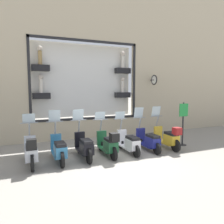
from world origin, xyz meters
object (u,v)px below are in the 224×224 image
(scooter_yellow_0, at_px, (168,137))
(scooter_navy_1, at_px, (149,140))
(scooter_teal_5, at_px, (59,149))
(scooter_black_4, at_px, (84,147))
(shop_sign_post, at_px, (183,122))
(scooter_white_2, at_px, (129,143))
(scooter_green_3, at_px, (108,144))
(scooter_silver_6, at_px, (31,151))

(scooter_yellow_0, relative_size, scooter_navy_1, 1.00)
(scooter_teal_5, bearing_deg, scooter_yellow_0, -90.84)
(scooter_black_4, distance_m, shop_sign_post, 4.51)
(scooter_yellow_0, bearing_deg, scooter_white_2, 88.24)
(scooter_navy_1, bearing_deg, shop_sign_post, -84.31)
(shop_sign_post, bearing_deg, scooter_teal_5, 91.91)
(shop_sign_post, bearing_deg, scooter_green_3, 93.94)
(scooter_yellow_0, height_order, shop_sign_post, shop_sign_post)
(shop_sign_post, bearing_deg, scooter_black_4, 92.27)
(scooter_green_3, height_order, scooter_silver_6, scooter_silver_6)
(shop_sign_post, bearing_deg, scooter_yellow_0, 104.06)
(scooter_navy_1, bearing_deg, scooter_green_3, 92.09)
(shop_sign_post, bearing_deg, scooter_white_2, 93.96)
(scooter_teal_5, distance_m, shop_sign_post, 5.38)
(scooter_yellow_0, bearing_deg, scooter_green_3, 90.12)
(scooter_yellow_0, xyz_separation_m, scooter_navy_1, (0.06, 0.88, -0.05))
(scooter_white_2, relative_size, shop_sign_post, 0.96)
(scooter_black_4, distance_m, scooter_teal_5, 0.88)
(scooter_silver_6, bearing_deg, scooter_black_4, -88.01)
(scooter_black_4, bearing_deg, scooter_white_2, -90.37)
(scooter_navy_1, relative_size, scooter_white_2, 1.00)
(scooter_green_3, distance_m, scooter_black_4, 0.88)
(scooter_green_3, height_order, shop_sign_post, shop_sign_post)
(scooter_navy_1, height_order, scooter_teal_5, scooter_teal_5)
(scooter_white_2, height_order, shop_sign_post, shop_sign_post)
(scooter_navy_1, xyz_separation_m, scooter_green_3, (-0.06, 1.75, 0.05))
(scooter_navy_1, height_order, scooter_green_3, scooter_navy_1)
(scooter_yellow_0, distance_m, scooter_white_2, 1.75)
(scooter_black_4, bearing_deg, scooter_green_3, -94.61)
(scooter_white_2, distance_m, scooter_teal_5, 2.63)
(scooter_black_4, bearing_deg, scooter_teal_5, 90.06)
(scooter_green_3, relative_size, scooter_black_4, 0.99)
(scooter_white_2, xyz_separation_m, scooter_teal_5, (0.01, 2.63, 0.03))
(scooter_teal_5, xyz_separation_m, scooter_silver_6, (-0.06, 0.88, 0.04))
(scooter_navy_1, distance_m, scooter_teal_5, 3.50)
(scooter_teal_5, bearing_deg, scooter_white_2, -90.22)
(scooter_black_4, xyz_separation_m, scooter_teal_5, (-0.00, 0.88, -0.00))
(shop_sign_post, bearing_deg, scooter_silver_6, 92.19)
(scooter_navy_1, distance_m, shop_sign_post, 1.95)
(scooter_navy_1, height_order, scooter_white_2, scooter_navy_1)
(shop_sign_post, bearing_deg, scooter_navy_1, 95.69)
(scooter_green_3, bearing_deg, scooter_teal_5, 87.72)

